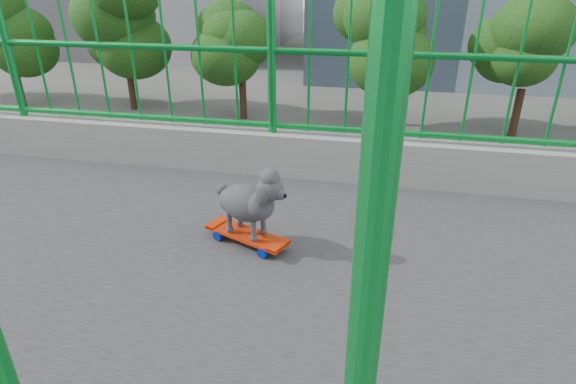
# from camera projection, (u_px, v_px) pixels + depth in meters

# --- Properties ---
(road) EXTENTS (18.00, 90.00, 0.02)m
(road) POSITION_uv_depth(u_px,v_px,m) (246.00, 218.00, 17.34)
(road) COLOR black
(road) RESTS_ON ground
(street_trees) EXTENTS (5.30, 60.40, 7.26)m
(street_trees) POSITION_uv_depth(u_px,v_px,m) (325.00, 43.00, 26.64)
(street_trees) COLOR black
(street_trees) RESTS_ON ground
(skateboard) EXTENTS (0.30, 0.49, 0.06)m
(skateboard) POSITION_uv_depth(u_px,v_px,m) (247.00, 236.00, 2.42)
(skateboard) COLOR red
(skateboard) RESTS_ON footbridge
(poodle) EXTENTS (0.28, 0.41, 0.36)m
(poodle) POSITION_uv_depth(u_px,v_px,m) (249.00, 201.00, 2.32)
(poodle) COLOR #2B2A2F
(poodle) RESTS_ON skateboard
(car_0) EXTENTS (1.62, 4.02, 1.37)m
(car_0) POSITION_uv_depth(u_px,v_px,m) (267.00, 348.00, 10.36)
(car_0) COLOR black
(car_0) RESTS_ON ground
(car_2) EXTENTS (2.64, 5.73, 1.59)m
(car_2) POSITION_uv_depth(u_px,v_px,m) (51.00, 187.00, 17.93)
(car_2) COLOR black
(car_2) RESTS_ON ground
(car_3) EXTENTS (1.85, 4.55, 1.32)m
(car_3) POSITION_uv_depth(u_px,v_px,m) (369.00, 184.00, 18.52)
(car_3) COLOR red
(car_3) RESTS_ON ground
(car_4) EXTENTS (1.84, 4.58, 1.56)m
(car_4) POSITION_uv_depth(u_px,v_px,m) (165.00, 139.00, 23.27)
(car_4) COLOR black
(car_4) RESTS_ON ground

